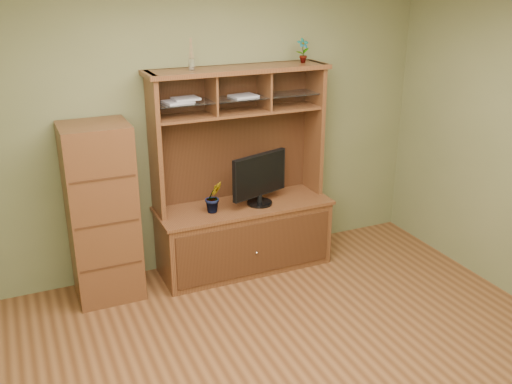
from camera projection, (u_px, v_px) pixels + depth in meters
room at (306, 201)px, 3.49m from camera, size 4.54×4.04×2.74m
media_hutch at (243, 216)px, 5.38m from camera, size 1.66×0.61×1.90m
monitor at (260, 178)px, 5.22m from camera, size 0.60×0.24×0.49m
orchid_plant at (214, 197)px, 5.09m from camera, size 0.17×0.14×0.29m
top_plant at (303, 50)px, 5.16m from camera, size 0.12×0.08×0.22m
reed_diffuser at (191, 58)px, 4.76m from camera, size 0.05×0.05×0.26m
magazines at (202, 99)px, 4.91m from camera, size 0.87×0.22×0.04m
side_cabinet at (102, 213)px, 4.80m from camera, size 0.55×0.50×1.54m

